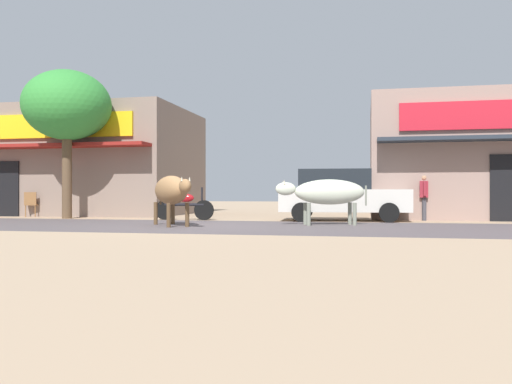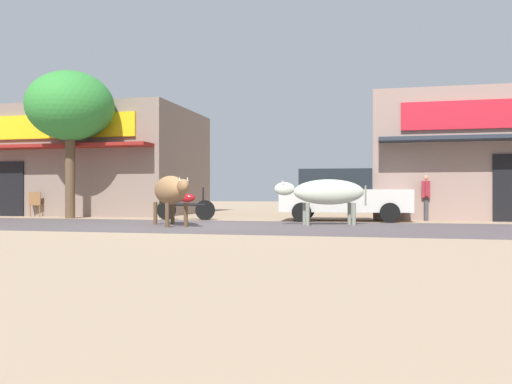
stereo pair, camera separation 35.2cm
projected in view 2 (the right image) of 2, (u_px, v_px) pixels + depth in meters
ground at (188, 226)px, 14.48m from camera, size 80.00×80.00×0.00m
asphalt_road at (188, 226)px, 14.48m from camera, size 72.00×5.44×0.00m
storefront_left_cafe at (90, 163)px, 22.99m from camera, size 8.96×6.79×4.35m
storefront_right_club at (498, 158)px, 19.28m from camera, size 8.80×6.79×4.29m
roadside_tree at (70, 107)px, 18.72m from camera, size 3.03×3.03×5.17m
parked_hatchback_car at (342, 194)px, 17.03m from camera, size 4.17×2.14×1.64m
parked_motorcycle at (186, 205)px, 17.59m from camera, size 2.01×0.24×1.08m
cow_near_brown at (171, 191)px, 14.51m from camera, size 1.94×2.36×1.36m
cow_far_dark at (326, 192)px, 14.68m from camera, size 2.52×1.23×1.27m
pedestrian_by_shop at (426, 194)px, 17.12m from camera, size 0.29×0.61×1.48m
cafe_chair_near_tree at (36, 203)px, 20.09m from camera, size 0.54×0.54×0.92m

